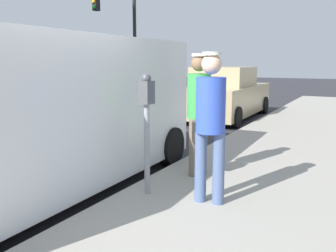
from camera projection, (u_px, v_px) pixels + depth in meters
name	position (u px, v px, depth m)	size (l,w,h in m)	color
ground_plane	(28.00, 205.00, 4.69)	(80.00, 80.00, 0.00)	#2D2D33
parking_meter_near	(147.00, 114.00, 4.50)	(0.14, 0.18, 1.52)	gray
pedestrian_in_green	(199.00, 106.00, 5.30)	(0.34, 0.35, 1.78)	#726656
pedestrian_in_blue	(211.00, 118.00, 4.20)	(0.36, 0.34, 1.77)	#4C608C
parked_van	(40.00, 111.00, 4.94)	(2.22, 5.24, 2.15)	white
parked_sedan_ahead	(225.00, 95.00, 11.81)	(2.00, 4.43, 1.65)	tan
traffic_light_corner	(119.00, 25.00, 17.17)	(2.48, 0.42, 5.20)	black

